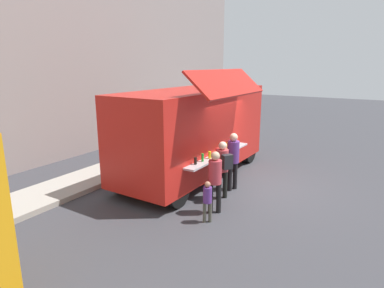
# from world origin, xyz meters

# --- Properties ---
(ground_plane) EXTENTS (60.00, 60.00, 0.00)m
(ground_plane) POSITION_xyz_m (0.00, 0.00, 0.00)
(ground_plane) COLOR #38383D
(curb_strip) EXTENTS (28.00, 1.60, 0.15)m
(curb_strip) POSITION_xyz_m (-4.03, 4.73, 0.07)
(curb_strip) COLOR #9E998E
(curb_strip) RESTS_ON ground
(food_truck_main) EXTENTS (6.20, 3.07, 3.51)m
(food_truck_main) POSITION_xyz_m (-0.03, 2.11, 1.57)
(food_truck_main) COLOR red
(food_truck_main) RESTS_ON ground
(trash_bin) EXTENTS (0.60, 0.60, 1.02)m
(trash_bin) POSITION_xyz_m (4.05, 4.43, 0.51)
(trash_bin) COLOR #2C5C39
(trash_bin) RESTS_ON ground
(customer_front_ordering) EXTENTS (0.35, 0.35, 1.72)m
(customer_front_ordering) POSITION_xyz_m (-0.56, 0.49, 1.03)
(customer_front_ordering) COLOR black
(customer_front_ordering) RESTS_ON ground
(customer_mid_with_backpack) EXTENTS (0.47, 0.53, 1.63)m
(customer_mid_with_backpack) POSITION_xyz_m (-1.33, 0.44, 1.00)
(customer_mid_with_backpack) COLOR black
(customer_mid_with_backpack) RESTS_ON ground
(customer_rear_waiting) EXTENTS (0.33, 0.33, 1.60)m
(customer_rear_waiting) POSITION_xyz_m (-2.23, 0.22, 0.96)
(customer_rear_waiting) COLOR black
(customer_rear_waiting) RESTS_ON ground
(child_near_queue) EXTENTS (0.21, 0.21, 1.02)m
(child_near_queue) POSITION_xyz_m (-2.77, 0.14, 0.61)
(child_near_queue) COLOR #4C4A3F
(child_near_queue) RESTS_ON ground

